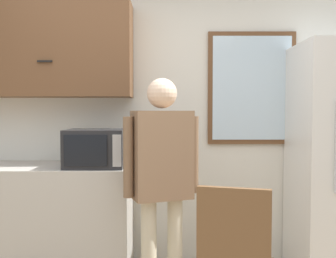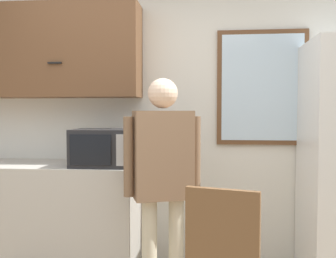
% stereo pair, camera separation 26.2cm
% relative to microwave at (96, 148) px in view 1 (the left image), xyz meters
% --- Properties ---
extents(back_wall, '(6.00, 0.06, 2.70)m').
position_rel_microwave_xyz_m(back_wall, '(0.35, 0.44, 0.26)').
color(back_wall, silver).
rests_on(back_wall, ground_plane).
extents(counter, '(2.11, 0.62, 0.93)m').
position_rel_microwave_xyz_m(counter, '(-0.79, 0.09, -0.62)').
color(counter, '#BCB7AD').
rests_on(counter, ground_plane).
extents(upper_cabinets, '(2.11, 0.35, 0.81)m').
position_rel_microwave_xyz_m(upper_cabinets, '(-0.79, 0.24, 0.82)').
color(upper_cabinets, brown).
extents(microwave, '(0.46, 0.39, 0.30)m').
position_rel_microwave_xyz_m(microwave, '(0.00, 0.00, 0.00)').
color(microwave, '#232326').
rests_on(microwave, counter).
extents(person, '(0.53, 0.34, 1.62)m').
position_rel_microwave_xyz_m(person, '(0.54, -0.33, -0.11)').
color(person, beige).
rests_on(person, ground_plane).
extents(window, '(0.78, 0.05, 1.01)m').
position_rel_microwave_xyz_m(window, '(1.33, 0.39, 0.50)').
color(window, brown).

